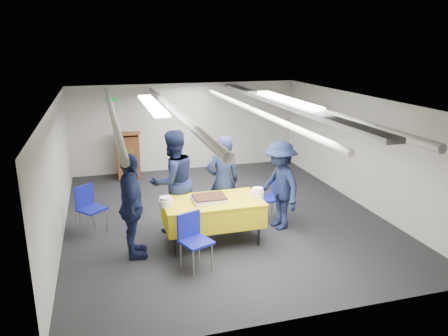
{
  "coord_description": "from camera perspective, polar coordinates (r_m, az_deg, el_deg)",
  "views": [
    {
      "loc": [
        -2.21,
        -7.8,
        3.37
      ],
      "look_at": [
        -0.02,
        -0.2,
        1.05
      ],
      "focal_mm": 35.0,
      "sensor_mm": 36.0,
      "label": 1
    }
  ],
  "objects": [
    {
      "name": "room_shell",
      "position": [
        8.67,
        -0.36,
        5.99
      ],
      "size": [
        6.0,
        7.0,
        2.3
      ],
      "color": "beige",
      "rests_on": "ground"
    },
    {
      "name": "sailor_b",
      "position": [
        7.89,
        -6.65,
        -1.74
      ],
      "size": [
        1.11,
        1.0,
        1.87
      ],
      "primitive_type": "imported",
      "rotation": [
        0.0,
        0.0,
        3.53
      ],
      "color": "black",
      "rests_on": "ground"
    },
    {
      "name": "podium",
      "position": [
        11.21,
        -12.43,
        1.73
      ],
      "size": [
        0.62,
        0.53,
        1.25
      ],
      "color": "brown",
      "rests_on": "ground"
    },
    {
      "name": "plate_stack_left",
      "position": [
        7.18,
        -7.62,
        -4.41
      ],
      "size": [
        0.23,
        0.23,
        0.16
      ],
      "color": "white",
      "rests_on": "serving_table"
    },
    {
      "name": "ground",
      "position": [
        8.78,
        -0.21,
        -6.22
      ],
      "size": [
        7.0,
        7.0,
        0.0
      ],
      "primitive_type": "plane",
      "color": "black",
      "rests_on": "ground"
    },
    {
      "name": "chair_left",
      "position": [
        8.27,
        -17.29,
        -4.51
      ],
      "size": [
        0.59,
        0.59,
        0.87
      ],
      "color": "gray",
      "rests_on": "ground"
    },
    {
      "name": "sheet_cake",
      "position": [
        7.34,
        -1.93,
        -4.01
      ],
      "size": [
        0.56,
        0.44,
        0.1
      ],
      "color": "white",
      "rests_on": "serving_table"
    },
    {
      "name": "chair_right",
      "position": [
        8.46,
        6.28,
        -3.37
      ],
      "size": [
        0.43,
        0.43,
        0.87
      ],
      "color": "gray",
      "rests_on": "ground"
    },
    {
      "name": "serving_table",
      "position": [
        7.48,
        -1.51,
        -5.74
      ],
      "size": [
        1.67,
        0.94,
        0.77
      ],
      "color": "black",
      "rests_on": "ground"
    },
    {
      "name": "sailor_d",
      "position": [
        8.03,
        7.27,
        -2.24
      ],
      "size": [
        0.78,
        1.16,
        1.66
      ],
      "primitive_type": "imported",
      "rotation": [
        0.0,
        0.0,
        -1.41
      ],
      "color": "black",
      "rests_on": "ground"
    },
    {
      "name": "chair_near",
      "position": [
        6.71,
        -4.1,
        -8.74
      ],
      "size": [
        0.55,
        0.55,
        0.87
      ],
      "color": "gray",
      "rests_on": "ground"
    },
    {
      "name": "plate_stack_right",
      "position": [
        7.56,
        4.41,
        -3.24
      ],
      "size": [
        0.22,
        0.22,
        0.16
      ],
      "color": "white",
      "rests_on": "serving_table"
    },
    {
      "name": "sailor_c",
      "position": [
        7.03,
        -11.95,
        -4.99
      ],
      "size": [
        0.46,
        1.02,
        1.72
      ],
      "primitive_type": "imported",
      "rotation": [
        0.0,
        0.0,
        1.53
      ],
      "color": "black",
      "rests_on": "ground"
    },
    {
      "name": "sailor_a",
      "position": [
        8.02,
        -0.16,
        -1.81
      ],
      "size": [
        0.65,
        0.44,
        1.74
      ],
      "primitive_type": "imported",
      "rotation": [
        0.0,
        0.0,
        3.17
      ],
      "color": "black",
      "rests_on": "ground"
    }
  ]
}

